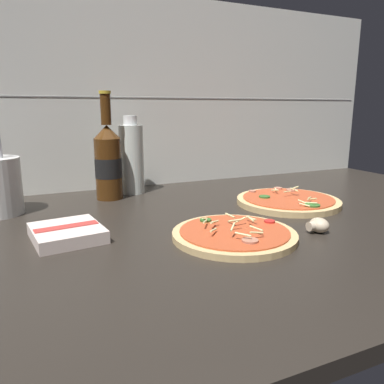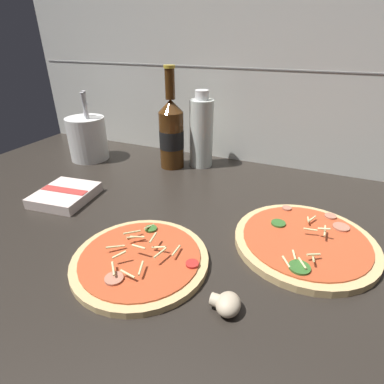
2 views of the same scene
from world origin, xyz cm
name	(u,v)px [view 1 (image 1 of 2)]	position (x,y,z in cm)	size (l,w,h in cm)	color
counter_slab	(238,225)	(0.00, 0.00, 1.25)	(160.00, 90.00, 2.50)	#28231E
tile_backsplash	(166,98)	(0.00, 45.50, 30.00)	(160.00, 1.13, 60.00)	silver
pizza_near	(234,234)	(-6.98, -9.89, 3.27)	(23.92, 23.92, 3.79)	tan
pizza_far	(288,201)	(19.02, 6.88, 3.36)	(26.36, 26.36, 4.33)	tan
beer_bottle	(108,161)	(-21.87, 32.03, 12.93)	(7.23, 7.23, 28.80)	#47280F
oil_bottle	(132,158)	(-14.20, 36.41, 12.76)	(6.96, 6.96, 22.32)	silver
mushroom_left	(318,225)	(10.07, -13.90, 3.98)	(4.45, 4.24, 2.97)	beige
dish_towel	(67,233)	(-36.30, 2.72, 3.71)	(13.85, 14.92, 2.56)	beige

